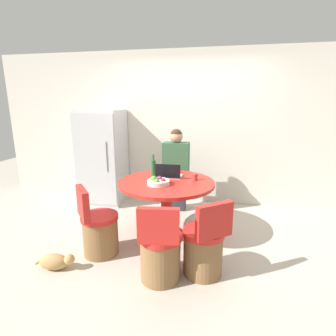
% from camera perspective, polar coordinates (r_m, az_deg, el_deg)
% --- Properties ---
extents(ground_plane, '(12.00, 12.00, 0.00)m').
position_cam_1_polar(ground_plane, '(3.50, 0.78, -15.76)').
color(ground_plane, '#B2A899').
extents(wall_back, '(7.00, 0.06, 2.60)m').
position_cam_1_polar(wall_back, '(4.59, 4.41, 8.50)').
color(wall_back, beige).
rests_on(wall_back, ground_plane).
extents(refrigerator, '(0.75, 0.63, 1.63)m').
position_cam_1_polar(refrigerator, '(4.73, -14.13, 2.30)').
color(refrigerator, silver).
rests_on(refrigerator, ground_plane).
extents(dining_table, '(1.23, 1.23, 0.76)m').
position_cam_1_polar(dining_table, '(3.39, -0.33, -5.60)').
color(dining_table, '#B2261E').
rests_on(dining_table, ground_plane).
extents(chair_near_left_corner, '(0.49, 0.49, 0.83)m').
position_cam_1_polar(chair_near_left_corner, '(3.23, -14.81, -13.10)').
color(chair_near_left_corner, brown).
rests_on(chair_near_left_corner, ground_plane).
extents(chair_near_right_corner, '(0.49, 0.49, 0.83)m').
position_cam_1_polar(chair_near_right_corner, '(2.82, 7.83, -16.96)').
color(chair_near_right_corner, brown).
rests_on(chair_near_right_corner, ground_plane).
extents(chair_near_camera, '(0.43, 0.44, 0.83)m').
position_cam_1_polar(chair_near_camera, '(2.72, -1.72, -18.05)').
color(chair_near_camera, brown).
rests_on(chair_near_camera, ground_plane).
extents(person_seated, '(0.40, 0.37, 1.35)m').
position_cam_1_polar(person_seated, '(4.14, 1.86, 0.09)').
color(person_seated, '#2D2D38').
rests_on(person_seated, ground_plane).
extents(laptop, '(0.33, 0.23, 0.20)m').
position_cam_1_polar(laptop, '(3.50, 0.19, -1.46)').
color(laptop, '#B7B7BC').
rests_on(laptop, dining_table).
extents(fruit_bowl, '(0.28, 0.28, 0.10)m').
position_cam_1_polar(fruit_bowl, '(3.21, -2.19, -2.99)').
color(fruit_bowl, beige).
rests_on(fruit_bowl, dining_table).
extents(coffee_cup, '(0.07, 0.07, 0.09)m').
position_cam_1_polar(coffee_cup, '(3.39, 5.86, -1.94)').
color(coffee_cup, '#B2332D').
rests_on(coffee_cup, dining_table).
extents(bottle, '(0.07, 0.07, 0.30)m').
position_cam_1_polar(bottle, '(3.60, -3.23, 0.21)').
color(bottle, '#23602D').
rests_on(bottle, dining_table).
extents(cat, '(0.43, 0.20, 0.18)m').
position_cam_1_polar(cat, '(3.19, -23.31, -18.17)').
color(cat, tan).
rests_on(cat, ground_plane).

